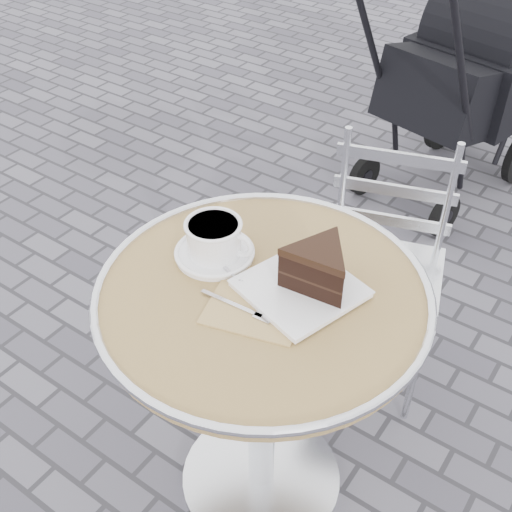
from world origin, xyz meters
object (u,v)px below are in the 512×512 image
Objects in this scene: cappuccino_set at (215,242)px; baby_stroller at (468,87)px; cake_plate_set at (313,273)px; bistro_chair at (386,238)px; cafe_table at (262,344)px.

baby_stroller is (-0.02, 1.74, -0.30)m from cappuccino_set.
cake_plate_set reaches higher than bistro_chair.
baby_stroller is (-0.25, 1.72, -0.32)m from cake_plate_set.
cafe_table is 2.24× the size of cake_plate_set.
cafe_table is at bearing -130.37° from cake_plate_set.
bistro_chair is at bearing 88.11° from cafe_table.
cafe_table is 1.78m from baby_stroller.
cake_plate_set reaches higher than cafe_table.
cappuccino_set is at bearing -77.42° from baby_stroller.
cafe_table is 0.61m from bistro_chair.
cappuccino_set is 1.77m from baby_stroller.
cake_plate_set is 1.76m from baby_stroller.
baby_stroller reaches higher than cafe_table.
cappuccino_set is 0.24m from cake_plate_set.
cake_plate_set is 0.63m from bistro_chair.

